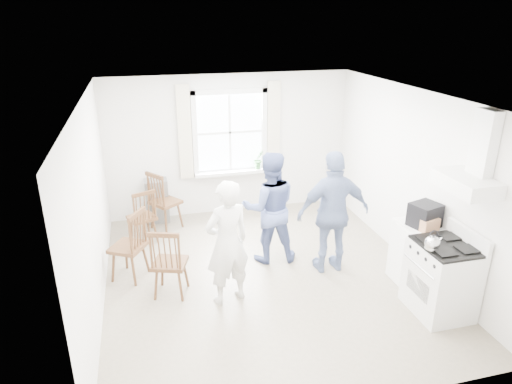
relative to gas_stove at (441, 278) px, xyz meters
name	(u,v)px	position (x,y,z in m)	size (l,w,h in m)	color
room_shell	(266,193)	(-1.91, 1.35, 0.82)	(4.62, 5.12, 2.64)	gray
window_assembly	(230,137)	(-1.91, 3.80, 0.98)	(1.88, 0.24, 1.70)	white
range_hood	(472,170)	(0.16, 0.00, 1.42)	(0.45, 0.76, 0.94)	white
shelf_unit	(157,201)	(-3.31, 3.68, -0.08)	(0.40, 0.30, 0.80)	slate
gas_stove	(441,278)	(0.00, 0.00, 0.00)	(0.68, 0.76, 1.12)	silver
kettle	(432,243)	(-0.26, -0.06, 0.55)	(0.18, 0.18, 0.26)	silver
low_cabinet	(415,253)	(0.07, 0.70, -0.03)	(0.50, 0.55, 0.90)	white
stereo_stack	(425,215)	(0.09, 0.63, 0.58)	(0.44, 0.41, 0.32)	black
cardboard_box	(428,224)	(0.07, 0.52, 0.50)	(0.26, 0.19, 0.17)	#AD7853
windsor_chair_a	(144,212)	(-3.56, 2.80, 0.10)	(0.52, 0.52, 0.96)	#442815
windsor_chair_b	(167,257)	(-3.30, 1.15, 0.14)	(0.54, 0.53, 1.02)	#442815
windsor_chair_c	(134,238)	(-3.71, 1.76, 0.16)	(0.60, 0.61, 1.06)	#442815
person_left	(227,243)	(-2.55, 0.91, 0.36)	(0.62, 0.62, 1.69)	silver
person_mid	(270,208)	(-1.72, 1.83, 0.38)	(0.84, 0.84, 1.73)	#4E5D92
person_right	(333,213)	(-0.92, 1.31, 0.43)	(1.07, 1.07, 1.83)	navy
potted_plant	(259,160)	(-1.39, 3.71, 0.54)	(0.19, 0.19, 0.35)	#2E682E
windsor_chair_d	(160,195)	(-3.27, 3.28, 0.17)	(0.62, 0.63, 1.08)	#442815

